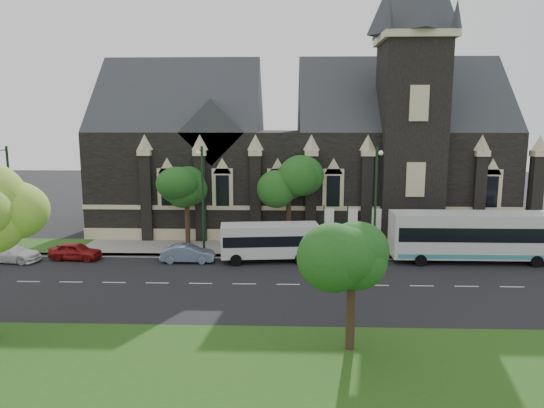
{
  "coord_description": "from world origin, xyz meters",
  "views": [
    {
      "loc": [
        2.98,
        -32.05,
        10.84
      ],
      "look_at": [
        1.69,
        6.0,
        4.55
      ],
      "focal_mm": 32.43,
      "sensor_mm": 36.0,
      "label": 1
    }
  ],
  "objects_px": {
    "tree_park_east": "(355,256)",
    "car_far_red": "(76,251)",
    "sedan": "(188,253)",
    "banner_flag_center": "(351,224)",
    "shuttle_bus": "(270,240)",
    "street_lamp_near": "(376,195)",
    "tree_walk_right": "(291,181)",
    "tree_walk_left": "(189,182)",
    "street_lamp_far": "(9,194)",
    "street_lamp_mid": "(202,195)",
    "tour_coach": "(478,235)",
    "box_trailer": "(341,253)",
    "banner_flag_right": "(374,224)",
    "car_far_white": "(10,253)",
    "banner_flag_left": "(327,224)"
  },
  "relations": [
    {
      "from": "street_lamp_far",
      "to": "box_trailer",
      "type": "distance_m",
      "value": 27.48
    },
    {
      "from": "box_trailer",
      "to": "street_lamp_far",
      "type": "bearing_deg",
      "value": 177.64
    },
    {
      "from": "box_trailer",
      "to": "street_lamp_near",
      "type": "bearing_deg",
      "value": 33.98
    },
    {
      "from": "tree_walk_right",
      "to": "box_trailer",
      "type": "height_order",
      "value": "tree_walk_right"
    },
    {
      "from": "street_lamp_near",
      "to": "sedan",
      "type": "height_order",
      "value": "street_lamp_near"
    },
    {
      "from": "shuttle_bus",
      "to": "street_lamp_near",
      "type": "bearing_deg",
      "value": 2.36
    },
    {
      "from": "banner_flag_center",
      "to": "car_far_white",
      "type": "bearing_deg",
      "value": -171.35
    },
    {
      "from": "tree_walk_right",
      "to": "car_far_white",
      "type": "xyz_separation_m",
      "value": [
        -22.25,
        -5.87,
        -5.12
      ]
    },
    {
      "from": "tour_coach",
      "to": "street_lamp_near",
      "type": "bearing_deg",
      "value": 172.88
    },
    {
      "from": "sedan",
      "to": "tree_walk_right",
      "type": "bearing_deg",
      "value": -57.22
    },
    {
      "from": "tree_park_east",
      "to": "car_far_red",
      "type": "xyz_separation_m",
      "value": [
        -20.26,
        14.93,
        -3.92
      ]
    },
    {
      "from": "tour_coach",
      "to": "car_far_red",
      "type": "bearing_deg",
      "value": -179.04
    },
    {
      "from": "banner_flag_center",
      "to": "shuttle_bus",
      "type": "height_order",
      "value": "banner_flag_center"
    },
    {
      "from": "tree_walk_left",
      "to": "banner_flag_left",
      "type": "xyz_separation_m",
      "value": [
        12.08,
        -1.7,
        -3.35
      ]
    },
    {
      "from": "street_lamp_near",
      "to": "banner_flag_right",
      "type": "height_order",
      "value": "street_lamp_near"
    },
    {
      "from": "sedan",
      "to": "street_lamp_near",
      "type": "bearing_deg",
      "value": -84.09
    },
    {
      "from": "banner_flag_center",
      "to": "car_far_red",
      "type": "distance_m",
      "value": 22.69
    },
    {
      "from": "banner_flag_center",
      "to": "banner_flag_left",
      "type": "bearing_deg",
      "value": 180.0
    },
    {
      "from": "car_far_white",
      "to": "shuttle_bus",
      "type": "bearing_deg",
      "value": -82.83
    },
    {
      "from": "banner_flag_left",
      "to": "car_far_white",
      "type": "bearing_deg",
      "value": -170.68
    },
    {
      "from": "street_lamp_near",
      "to": "street_lamp_far",
      "type": "xyz_separation_m",
      "value": [
        -30.0,
        0.0,
        0.0
      ]
    },
    {
      "from": "street_lamp_far",
      "to": "car_far_white",
      "type": "distance_m",
      "value": 5.05
    },
    {
      "from": "street_lamp_mid",
      "to": "box_trailer",
      "type": "relative_size",
      "value": 3.26
    },
    {
      "from": "tree_walk_right",
      "to": "car_far_white",
      "type": "bearing_deg",
      "value": -165.22
    },
    {
      "from": "street_lamp_near",
      "to": "tree_walk_right",
      "type": "bearing_deg",
      "value": 151.94
    },
    {
      "from": "street_lamp_mid",
      "to": "shuttle_bus",
      "type": "bearing_deg",
      "value": -13.45
    },
    {
      "from": "banner_flag_left",
      "to": "car_far_red",
      "type": "distance_m",
      "value": 20.72
    },
    {
      "from": "shuttle_bus",
      "to": "box_trailer",
      "type": "relative_size",
      "value": 2.87
    },
    {
      "from": "tree_park_east",
      "to": "street_lamp_near",
      "type": "height_order",
      "value": "street_lamp_near"
    },
    {
      "from": "banner_flag_left",
      "to": "street_lamp_near",
      "type": "bearing_deg",
      "value": -27.18
    },
    {
      "from": "tree_walk_left",
      "to": "box_trailer",
      "type": "height_order",
      "value": "tree_walk_left"
    },
    {
      "from": "street_lamp_near",
      "to": "sedan",
      "type": "relative_size",
      "value": 2.13
    },
    {
      "from": "street_lamp_far",
      "to": "tour_coach",
      "type": "relative_size",
      "value": 0.67
    },
    {
      "from": "street_lamp_mid",
      "to": "tour_coach",
      "type": "xyz_separation_m",
      "value": [
        21.87,
        -0.99,
        -2.98
      ]
    },
    {
      "from": "tree_walk_right",
      "to": "street_lamp_near",
      "type": "bearing_deg",
      "value": -28.06
    },
    {
      "from": "shuttle_bus",
      "to": "car_far_red",
      "type": "distance_m",
      "value": 15.65
    },
    {
      "from": "tree_park_east",
      "to": "street_lamp_far",
      "type": "relative_size",
      "value": 0.7
    },
    {
      "from": "street_lamp_far",
      "to": "shuttle_bus",
      "type": "xyz_separation_m",
      "value": [
        21.53,
        -1.32,
        -3.4
      ]
    },
    {
      "from": "tree_walk_left",
      "to": "banner_flag_center",
      "type": "height_order",
      "value": "tree_walk_left"
    },
    {
      "from": "banner_flag_left",
      "to": "sedan",
      "type": "height_order",
      "value": "banner_flag_left"
    },
    {
      "from": "street_lamp_near",
      "to": "street_lamp_mid",
      "type": "relative_size",
      "value": 1.0
    },
    {
      "from": "tree_park_east",
      "to": "banner_flag_right",
      "type": "height_order",
      "value": "tree_park_east"
    },
    {
      "from": "street_lamp_mid",
      "to": "shuttle_bus",
      "type": "relative_size",
      "value": 1.14
    },
    {
      "from": "banner_flag_left",
      "to": "car_far_white",
      "type": "height_order",
      "value": "banner_flag_left"
    },
    {
      "from": "street_lamp_far",
      "to": "banner_flag_center",
      "type": "bearing_deg",
      "value": 3.86
    },
    {
      "from": "street_lamp_far",
      "to": "car_far_red",
      "type": "xyz_separation_m",
      "value": [
        5.92,
        -1.49,
        -4.41
      ]
    },
    {
      "from": "tree_park_east",
      "to": "tour_coach",
      "type": "bearing_deg",
      "value": 52.83
    },
    {
      "from": "street_lamp_mid",
      "to": "banner_flag_right",
      "type": "relative_size",
      "value": 2.25
    },
    {
      "from": "banner_flag_left",
      "to": "box_trailer",
      "type": "xyz_separation_m",
      "value": [
        0.8,
        -3.76,
        -1.55
      ]
    },
    {
      "from": "sedan",
      "to": "car_far_red",
      "type": "xyz_separation_m",
      "value": [
        -9.15,
        0.4,
        0.01
      ]
    }
  ]
}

